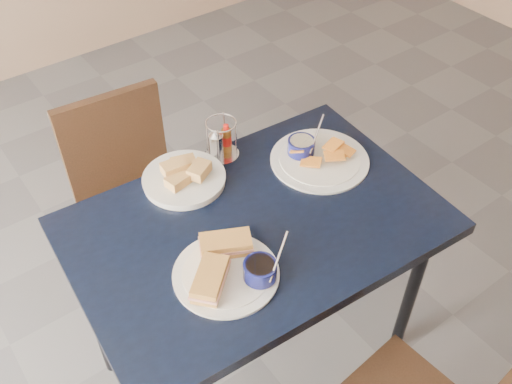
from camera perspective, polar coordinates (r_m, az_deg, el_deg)
ground at (r=2.27m, az=0.37°, el=-16.26°), size 6.00×6.00×0.00m
dining_table at (r=1.73m, az=-0.01°, el=-4.67°), size 1.12×0.79×0.75m
chair_far at (r=2.23m, az=-12.71°, el=0.59°), size 0.42×0.41×0.83m
sandwich_plate at (r=1.53m, az=-2.74°, el=-7.53°), size 0.31×0.29×0.12m
plantain_plate at (r=1.87m, az=5.94°, el=3.68°), size 0.32×0.32×0.12m
bread_basket at (r=1.79m, az=-7.20°, el=1.48°), size 0.26×0.26×0.07m
condiment_caddy at (r=1.86m, az=-3.58°, el=5.03°), size 0.11×0.11×0.14m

